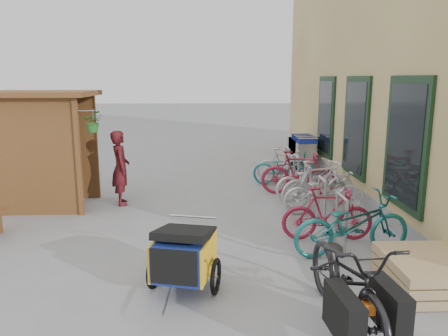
{
  "coord_description": "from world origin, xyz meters",
  "views": [
    {
      "loc": [
        0.22,
        -6.51,
        2.67
      ],
      "look_at": [
        0.5,
        1.5,
        1.0
      ],
      "focal_mm": 35.0,
      "sensor_mm": 36.0,
      "label": 1
    }
  ],
  "objects_px": {
    "pallet_stack": "(426,273)",
    "bike_3": "(318,184)",
    "bike_1": "(327,214)",
    "bike_7": "(285,165)",
    "kiosk": "(38,133)",
    "shopping_carts": "(301,148)",
    "cargo_bike": "(348,280)",
    "bike_4": "(310,180)",
    "bike_6": "(286,169)",
    "bike_5": "(298,173)",
    "bike_2": "(324,192)",
    "person_kiosk": "(121,168)",
    "bike_0": "(352,224)",
    "child_trailer": "(184,254)"
  },
  "relations": [
    {
      "from": "pallet_stack",
      "to": "bike_3",
      "type": "distance_m",
      "value": 3.58
    },
    {
      "from": "bike_1",
      "to": "bike_7",
      "type": "bearing_deg",
      "value": 2.54
    },
    {
      "from": "kiosk",
      "to": "shopping_carts",
      "type": "height_order",
      "value": "kiosk"
    },
    {
      "from": "pallet_stack",
      "to": "cargo_bike",
      "type": "bearing_deg",
      "value": -147.29
    },
    {
      "from": "bike_4",
      "to": "bike_6",
      "type": "relative_size",
      "value": 1.0
    },
    {
      "from": "bike_1",
      "to": "bike_5",
      "type": "bearing_deg",
      "value": 0.43
    },
    {
      "from": "bike_3",
      "to": "bike_7",
      "type": "relative_size",
      "value": 1.15
    },
    {
      "from": "bike_2",
      "to": "bike_4",
      "type": "xyz_separation_m",
      "value": [
        -0.05,
        1.01,
        -0.0
      ]
    },
    {
      "from": "person_kiosk",
      "to": "bike_3",
      "type": "relative_size",
      "value": 0.93
    },
    {
      "from": "person_kiosk",
      "to": "bike_4",
      "type": "bearing_deg",
      "value": -101.56
    },
    {
      "from": "cargo_bike",
      "to": "bike_5",
      "type": "bearing_deg",
      "value": 79.16
    },
    {
      "from": "cargo_bike",
      "to": "kiosk",
      "type": "bearing_deg",
      "value": 131.81
    },
    {
      "from": "person_kiosk",
      "to": "pallet_stack",
      "type": "bearing_deg",
      "value": -145.16
    },
    {
      "from": "pallet_stack",
      "to": "shopping_carts",
      "type": "relative_size",
      "value": 0.63
    },
    {
      "from": "bike_5",
      "to": "bike_4",
      "type": "bearing_deg",
      "value": -149.63
    },
    {
      "from": "person_kiosk",
      "to": "bike_0",
      "type": "bearing_deg",
      "value": -140.26
    },
    {
      "from": "bike_7",
      "to": "child_trailer",
      "type": "bearing_deg",
      "value": 171.96
    },
    {
      "from": "bike_3",
      "to": "bike_4",
      "type": "bearing_deg",
      "value": -15.81
    },
    {
      "from": "bike_2",
      "to": "bike_6",
      "type": "bearing_deg",
      "value": 1.5
    },
    {
      "from": "bike_2",
      "to": "bike_3",
      "type": "xyz_separation_m",
      "value": [
        -0.03,
        0.33,
        0.07
      ]
    },
    {
      "from": "bike_1",
      "to": "kiosk",
      "type": "bearing_deg",
      "value": 71.14
    },
    {
      "from": "shopping_carts",
      "to": "bike_1",
      "type": "bearing_deg",
      "value": -97.71
    },
    {
      "from": "shopping_carts",
      "to": "cargo_bike",
      "type": "bearing_deg",
      "value": -98.55
    },
    {
      "from": "bike_3",
      "to": "cargo_bike",
      "type": "bearing_deg",
      "value": 152.79
    },
    {
      "from": "kiosk",
      "to": "bike_3",
      "type": "height_order",
      "value": "kiosk"
    },
    {
      "from": "bike_5",
      "to": "bike_6",
      "type": "height_order",
      "value": "bike_5"
    },
    {
      "from": "child_trailer",
      "to": "bike_4",
      "type": "distance_m",
      "value": 4.86
    },
    {
      "from": "bike_2",
      "to": "person_kiosk",
      "type": "bearing_deg",
      "value": 71.71
    },
    {
      "from": "bike_1",
      "to": "bike_2",
      "type": "bearing_deg",
      "value": -10.03
    },
    {
      "from": "child_trailer",
      "to": "bike_4",
      "type": "bearing_deg",
      "value": 71.62
    },
    {
      "from": "shopping_carts",
      "to": "bike_3",
      "type": "xyz_separation_m",
      "value": [
        -0.53,
        -4.3,
        -0.08
      ]
    },
    {
      "from": "bike_5",
      "to": "bike_6",
      "type": "bearing_deg",
      "value": 17.6
    },
    {
      "from": "bike_6",
      "to": "cargo_bike",
      "type": "bearing_deg",
      "value": -168.03
    },
    {
      "from": "cargo_bike",
      "to": "bike_4",
      "type": "distance_m",
      "value": 5.1
    },
    {
      "from": "cargo_bike",
      "to": "bike_3",
      "type": "distance_m",
      "value": 4.44
    },
    {
      "from": "cargo_bike",
      "to": "bike_3",
      "type": "xyz_separation_m",
      "value": [
        0.77,
        4.37,
        -0.02
      ]
    },
    {
      "from": "bike_0",
      "to": "bike_1",
      "type": "height_order",
      "value": "bike_0"
    },
    {
      "from": "child_trailer",
      "to": "bike_5",
      "type": "bearing_deg",
      "value": 75.76
    },
    {
      "from": "child_trailer",
      "to": "shopping_carts",
      "type": "bearing_deg",
      "value": 81.57
    },
    {
      "from": "bike_1",
      "to": "cargo_bike",
      "type": "bearing_deg",
      "value": 171.96
    },
    {
      "from": "kiosk",
      "to": "bike_1",
      "type": "xyz_separation_m",
      "value": [
        5.45,
        -2.13,
        -1.1
      ]
    },
    {
      "from": "bike_1",
      "to": "bike_4",
      "type": "relative_size",
      "value": 0.9
    },
    {
      "from": "shopping_carts",
      "to": "bike_7",
      "type": "relative_size",
      "value": 1.28
    },
    {
      "from": "bike_4",
      "to": "bike_7",
      "type": "relative_size",
      "value": 1.12
    },
    {
      "from": "kiosk",
      "to": "bike_0",
      "type": "xyz_separation_m",
      "value": [
        5.65,
        -2.78,
        -1.06
      ]
    },
    {
      "from": "bike_2",
      "to": "bike_5",
      "type": "distance_m",
      "value": 1.45
    },
    {
      "from": "kiosk",
      "to": "pallet_stack",
      "type": "relative_size",
      "value": 2.08
    },
    {
      "from": "kiosk",
      "to": "bike_4",
      "type": "bearing_deg",
      "value": 3.34
    },
    {
      "from": "cargo_bike",
      "to": "person_kiosk",
      "type": "relative_size",
      "value": 1.33
    },
    {
      "from": "bike_6",
      "to": "bike_7",
      "type": "distance_m",
      "value": 0.37
    }
  ]
}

